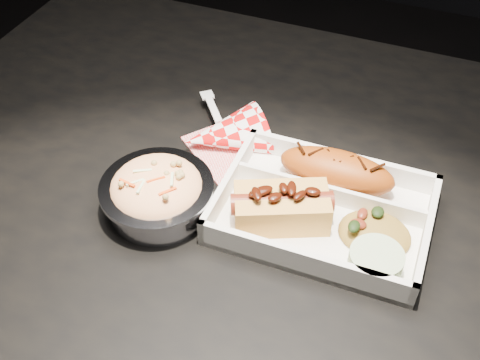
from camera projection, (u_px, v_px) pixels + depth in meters
name	position (u px, v px, depth m)	size (l,w,h in m)	color
dining_table	(302.00, 245.00, 0.82)	(1.20, 0.80, 0.75)	black
food_tray	(323.00, 213.00, 0.73)	(0.25, 0.18, 0.04)	white
fried_pastry	(337.00, 171.00, 0.75)	(0.15, 0.06, 0.05)	#9D430F
hotdog	(282.00, 205.00, 0.70)	(0.12, 0.10, 0.06)	#E5A64E
fried_rice_mound	(376.00, 227.00, 0.69)	(0.09, 0.07, 0.03)	#A88031
cupcake_liner	(375.00, 263.00, 0.66)	(0.06, 0.06, 0.03)	#B2C998
foil_coleslaw_cup	(157.00, 192.00, 0.72)	(0.14, 0.14, 0.07)	silver
napkin_fork	(224.00, 135.00, 0.82)	(0.16, 0.16, 0.10)	red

